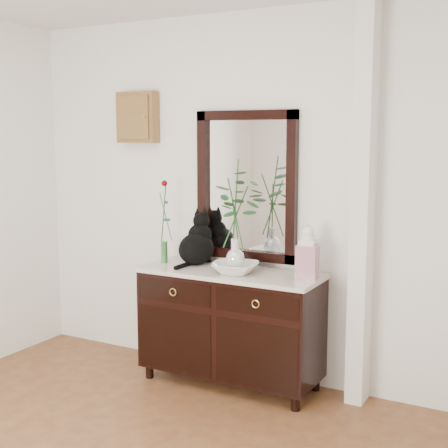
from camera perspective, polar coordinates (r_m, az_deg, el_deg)
The scene contains 10 objects.
wall_back at distance 4.66m, azimuth 0.98°, elevation 2.45°, with size 3.60×0.04×2.70m, color white.
pilaster at distance 4.22m, azimuth 12.59°, elevation 1.64°, with size 0.12×0.20×2.70m, color white.
sideboard at distance 4.57m, azimuth 0.61°, elevation -8.88°, with size 1.33×0.52×0.82m.
wall_mirror at distance 4.60m, azimuth 2.01°, elevation 3.49°, with size 0.80×0.06×1.10m.
key_cabinet at distance 5.06m, azimuth -7.90°, elevation 9.63°, with size 0.35×0.10×0.40m, color brown.
cat at distance 4.66m, azimuth -2.55°, elevation -1.32°, with size 0.28×0.34×0.39m, color black, non-canonical shape.
lotus_bowl at distance 4.38m, azimuth 1.04°, elevation -4.04°, with size 0.32×0.32×0.08m, color silver.
vase_branches at distance 4.31m, azimuth 1.05°, elevation 0.87°, with size 0.38×0.38×0.79m, color silver, non-canonical shape.
bud_vase_rose at distance 4.71m, azimuth -5.52°, elevation 0.26°, with size 0.08×0.08×0.64m, color #366E37, non-canonical shape.
ginger_jar at distance 4.24m, azimuth 7.65°, elevation -2.51°, with size 0.14×0.14×0.37m, color silver, non-canonical shape.
Camera 1 is at (2.15, -2.13, 1.82)m, focal length 50.00 mm.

